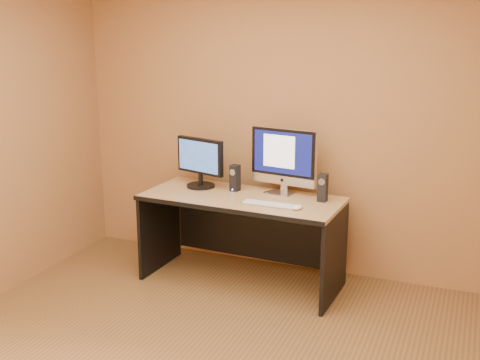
# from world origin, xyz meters

# --- Properties ---
(walls) EXTENTS (4.00, 4.00, 2.60)m
(walls) POSITION_xyz_m (0.00, 0.00, 1.30)
(walls) COLOR #91603A
(walls) RESTS_ON ground
(desk) EXTENTS (1.66, 0.79, 0.75)m
(desk) POSITION_xyz_m (-0.28, 1.49, 0.38)
(desk) COLOR tan
(desk) RESTS_ON ground
(imac) EXTENTS (0.61, 0.30, 0.56)m
(imac) POSITION_xyz_m (-0.01, 1.70, 1.03)
(imac) COLOR silver
(imac) RESTS_ON desk
(second_monitor) EXTENTS (0.54, 0.37, 0.43)m
(second_monitor) POSITION_xyz_m (-0.72, 1.64, 0.97)
(second_monitor) COLOR black
(second_monitor) RESTS_ON desk
(speaker_left) EXTENTS (0.08, 0.09, 0.22)m
(speaker_left) POSITION_xyz_m (-0.40, 1.64, 0.87)
(speaker_left) COLOR black
(speaker_left) RESTS_ON desk
(speaker_right) EXTENTS (0.07, 0.08, 0.22)m
(speaker_right) POSITION_xyz_m (0.37, 1.62, 0.87)
(speaker_right) COLOR black
(speaker_right) RESTS_ON desk
(keyboard) EXTENTS (0.44, 0.12, 0.02)m
(keyboard) POSITION_xyz_m (0.01, 1.35, 0.76)
(keyboard) COLOR #B8B9BD
(keyboard) RESTS_ON desk
(mouse) EXTENTS (0.08, 0.11, 0.04)m
(mouse) POSITION_xyz_m (0.25, 1.33, 0.77)
(mouse) COLOR white
(mouse) RESTS_ON desk
(cable_a) EXTENTS (0.07, 0.22, 0.01)m
(cable_a) POSITION_xyz_m (-0.03, 1.81, 0.76)
(cable_a) COLOR black
(cable_a) RESTS_ON desk
(cable_b) EXTENTS (0.09, 0.17, 0.01)m
(cable_b) POSITION_xyz_m (-0.11, 1.75, 0.76)
(cable_b) COLOR black
(cable_b) RESTS_ON desk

